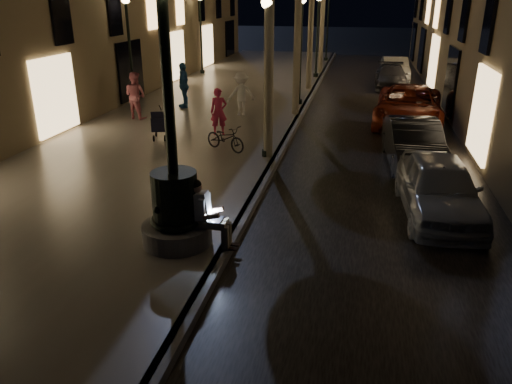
% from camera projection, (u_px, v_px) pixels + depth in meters
% --- Properties ---
extents(ground, '(120.00, 120.00, 0.00)m').
position_uv_depth(ground, '(303.00, 113.00, 21.82)').
color(ground, black).
rests_on(ground, ground).
extents(cobble_lane, '(6.00, 45.00, 0.02)m').
position_uv_depth(cobble_lane, '(373.00, 116.00, 21.24)').
color(cobble_lane, black).
rests_on(cobble_lane, ground).
extents(promenade, '(8.00, 45.00, 0.20)m').
position_uv_depth(promenade, '(215.00, 107.00, 22.54)').
color(promenade, slate).
rests_on(promenade, ground).
extents(curb_strip, '(0.25, 45.00, 0.20)m').
position_uv_depth(curb_strip, '(303.00, 111.00, 21.78)').
color(curb_strip, '#59595B').
rests_on(curb_strip, ground).
extents(fountain_lamppost, '(1.40, 1.40, 5.21)m').
position_uv_depth(fountain_lamppost, '(175.00, 196.00, 9.74)').
color(fountain_lamppost, '#59595B').
rests_on(fountain_lamppost, promenade).
extents(seated_man_laptop, '(1.01, 0.34, 1.38)m').
position_uv_depth(seated_man_laptop, '(205.00, 212.00, 9.73)').
color(seated_man_laptop, gray).
rests_on(seated_man_laptop, promenade).
extents(lamp_curb_a, '(0.36, 0.36, 4.81)m').
position_uv_depth(lamp_curb_a, '(267.00, 55.00, 14.31)').
color(lamp_curb_a, black).
rests_on(lamp_curb_a, promenade).
extents(lamp_curb_b, '(0.36, 0.36, 4.81)m').
position_uv_depth(lamp_curb_b, '(301.00, 34.00, 21.58)').
color(lamp_curb_b, black).
rests_on(lamp_curb_b, promenade).
extents(lamp_curb_c, '(0.36, 0.36, 4.81)m').
position_uv_depth(lamp_curb_c, '(318.00, 24.00, 28.85)').
color(lamp_curb_c, black).
rests_on(lamp_curb_c, promenade).
extents(lamp_curb_d, '(0.36, 0.36, 4.81)m').
position_uv_depth(lamp_curb_d, '(328.00, 17.00, 36.12)').
color(lamp_curb_d, black).
rests_on(lamp_curb_d, promenade).
extents(lamp_left_b, '(0.36, 0.36, 4.81)m').
position_uv_depth(lamp_left_b, '(129.00, 35.00, 21.11)').
color(lamp_left_b, black).
rests_on(lamp_left_b, promenade).
extents(lamp_left_c, '(0.36, 0.36, 4.81)m').
position_uv_depth(lamp_left_c, '(201.00, 22.00, 30.20)').
color(lamp_left_c, black).
rests_on(lamp_left_c, promenade).
extents(stroller, '(0.66, 1.13, 1.14)m').
position_uv_depth(stroller, '(160.00, 123.00, 17.02)').
color(stroller, black).
rests_on(stroller, promenade).
extents(car_front, '(1.90, 4.20, 1.40)m').
position_uv_depth(car_front, '(439.00, 188.00, 11.56)').
color(car_front, '#A2A6A9').
rests_on(car_front, ground).
extents(car_second, '(1.78, 4.28, 1.38)m').
position_uv_depth(car_second, '(413.00, 143.00, 14.98)').
color(car_second, black).
rests_on(car_second, ground).
extents(car_third, '(2.98, 5.64, 1.51)m').
position_uv_depth(car_third, '(409.00, 106.00, 19.58)').
color(car_third, maroon).
rests_on(car_third, ground).
extents(car_rear, '(1.71, 4.21, 1.22)m').
position_uv_depth(car_rear, '(391.00, 77.00, 27.37)').
color(car_rear, '#2E2D32').
rests_on(car_rear, ground).
extents(car_fifth, '(1.60, 4.15, 1.35)m').
position_uv_depth(car_fifth, '(395.00, 69.00, 29.69)').
color(car_fifth, '#ADACA7').
rests_on(car_fifth, ground).
extents(pedestrian_red, '(0.69, 0.56, 1.63)m').
position_uv_depth(pedestrian_red, '(219.00, 112.00, 17.52)').
color(pedestrian_red, '#B02343').
rests_on(pedestrian_red, promenade).
extents(pedestrian_pink, '(1.06, 0.92, 1.85)m').
position_uv_depth(pedestrian_pink, '(135.00, 95.00, 19.71)').
color(pedestrian_pink, '#BF6572').
rests_on(pedestrian_pink, promenade).
extents(pedestrian_white, '(1.30, 1.06, 1.75)m').
position_uv_depth(pedestrian_white, '(241.00, 94.00, 20.31)').
color(pedestrian_white, silver).
rests_on(pedestrian_white, promenade).
extents(pedestrian_blue, '(1.04, 1.20, 1.93)m').
position_uv_depth(pedestrian_blue, '(183.00, 85.00, 21.66)').
color(pedestrian_blue, '#2A5F9A').
rests_on(pedestrian_blue, promenade).
extents(bicycle, '(1.62, 1.20, 0.81)m').
position_uv_depth(bicycle, '(225.00, 138.00, 15.85)').
color(bicycle, black).
rests_on(bicycle, promenade).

